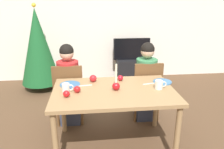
{
  "coord_description": "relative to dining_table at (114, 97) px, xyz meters",
  "views": [
    {
      "loc": [
        -0.27,
        -2.35,
        1.75
      ],
      "look_at": [
        0.0,
        0.2,
        0.87
      ],
      "focal_mm": 35.86,
      "sensor_mm": 36.0,
      "label": 1
    }
  ],
  "objects": [
    {
      "name": "apple_by_right_mug",
      "position": [
        0.12,
        0.3,
        0.12
      ],
      "size": [
        0.07,
        0.07,
        0.07
      ],
      "primitive_type": "sphere",
      "color": "#B01420",
      "rests_on": "dining_table"
    },
    {
      "name": "plate_left",
      "position": [
        -0.51,
        0.21,
        0.09
      ],
      "size": [
        0.24,
        0.24,
        0.01
      ],
      "primitive_type": "cylinder",
      "color": "teal",
      "rests_on": "dining_table"
    },
    {
      "name": "person_right_child",
      "position": [
        0.55,
        0.64,
        -0.1
      ],
      "size": [
        0.3,
        0.3,
        1.17
      ],
      "color": "#33384C",
      "rests_on": "ground"
    },
    {
      "name": "apple_near_candle",
      "position": [
        -0.52,
        -0.14,
        0.12
      ],
      "size": [
        0.07,
        0.07,
        0.07
      ],
      "primitive_type": "sphere",
      "color": "red",
      "rests_on": "dining_table"
    },
    {
      "name": "apple_far_edge",
      "position": [
        -0.23,
        0.29,
        0.13
      ],
      "size": [
        0.09,
        0.09,
        0.09
      ],
      "primitive_type": "sphere",
      "color": "red",
      "rests_on": "dining_table"
    },
    {
      "name": "mug_left",
      "position": [
        -0.54,
        -0.01,
        0.14
      ],
      "size": [
        0.13,
        0.08,
        0.1
      ],
      "color": "white",
      "rests_on": "dining_table"
    },
    {
      "name": "fork_right",
      "position": [
        0.46,
        0.14,
        0.09
      ],
      "size": [
        0.18,
        0.05,
        0.01
      ],
      "primitive_type": "cube",
      "rotation": [
        0.0,
        0.0,
        0.22
      ],
      "color": "silver",
      "rests_on": "dining_table"
    },
    {
      "name": "back_wall",
      "position": [
        0.0,
        2.6,
        0.63
      ],
      "size": [
        6.4,
        0.1,
        2.6
      ],
      "primitive_type": "cube",
      "color": "silver",
      "rests_on": "ground"
    },
    {
      "name": "person_left_child",
      "position": [
        -0.57,
        0.64,
        -0.1
      ],
      "size": [
        0.3,
        0.3,
        1.17
      ],
      "color": "#33384C",
      "rests_on": "ground"
    },
    {
      "name": "dining_table",
      "position": [
        0.0,
        0.0,
        0.0
      ],
      "size": [
        1.4,
        0.9,
        0.75
      ],
      "color": "#99754C",
      "rests_on": "ground"
    },
    {
      "name": "ground_plane",
      "position": [
        0.0,
        0.0,
        -0.67
      ],
      "size": [
        7.68,
        7.68,
        0.0
      ],
      "primitive_type": "plane",
      "color": "brown"
    },
    {
      "name": "mug_right",
      "position": [
        0.52,
        -0.02,
        0.13
      ],
      "size": [
        0.14,
        0.09,
        0.1
      ],
      "color": "silver",
      "rests_on": "dining_table"
    },
    {
      "name": "candle_centerpiece",
      "position": [
        0.03,
        0.0,
        0.15
      ],
      "size": [
        0.09,
        0.09,
        0.31
      ],
      "color": "red",
      "rests_on": "dining_table"
    },
    {
      "name": "fork_left",
      "position": [
        -0.34,
        0.17,
        0.09
      ],
      "size": [
        0.18,
        0.03,
        0.01
      ],
      "primitive_type": "cube",
      "rotation": [
        0.0,
        0.0,
        0.11
      ],
      "color": "silver",
      "rests_on": "dining_table"
    },
    {
      "name": "apple_by_left_plate",
      "position": [
        -0.42,
        -0.03,
        0.12
      ],
      "size": [
        0.08,
        0.08,
        0.08
      ],
      "primitive_type": "sphere",
      "color": "#AF181A",
      "rests_on": "dining_table"
    },
    {
      "name": "tv_stand",
      "position": [
        0.65,
        2.3,
        -0.43
      ],
      "size": [
        0.64,
        0.4,
        0.48
      ],
      "primitive_type": "cube",
      "color": "black",
      "rests_on": "ground"
    },
    {
      "name": "plate_right",
      "position": [
        0.63,
        0.18,
        0.09
      ],
      "size": [
        0.23,
        0.23,
        0.01
      ],
      "primitive_type": "cylinder",
      "color": "teal",
      "rests_on": "dining_table"
    },
    {
      "name": "chair_right",
      "position": [
        0.55,
        0.61,
        -0.15
      ],
      "size": [
        0.4,
        0.4,
        0.9
      ],
      "color": "brown",
      "rests_on": "ground"
    },
    {
      "name": "chair_left",
      "position": [
        -0.57,
        0.61,
        -0.15
      ],
      "size": [
        0.4,
        0.4,
        0.9
      ],
      "color": "brown",
      "rests_on": "ground"
    },
    {
      "name": "christmas_tree",
      "position": [
        -1.23,
        2.01,
        0.2
      ],
      "size": [
        0.75,
        0.75,
        1.67
      ],
      "color": "brown",
      "rests_on": "ground"
    },
    {
      "name": "tv",
      "position": [
        0.65,
        2.3,
        0.04
      ],
      "size": [
        0.79,
        0.05,
        0.46
      ],
      "color": "black",
      "rests_on": "tv_stand"
    }
  ]
}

